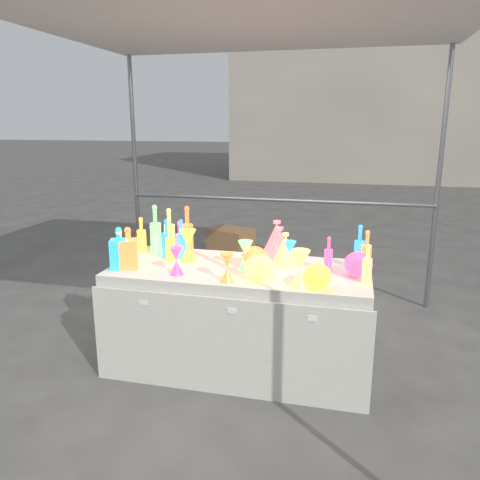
% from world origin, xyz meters
% --- Properties ---
extents(ground, '(80.00, 80.00, 0.00)m').
position_xyz_m(ground, '(0.00, 0.00, 0.00)').
color(ground, '#66635E').
rests_on(ground, ground).
extents(canopy_tent, '(3.15, 3.15, 2.46)m').
position_xyz_m(canopy_tent, '(0.00, 0.01, 2.38)').
color(canopy_tent, gray).
rests_on(canopy_tent, ground).
extents(display_table, '(1.84, 0.83, 0.75)m').
position_xyz_m(display_table, '(0.00, -0.01, 0.37)').
color(display_table, silver).
rests_on(display_table, ground).
extents(background_building, '(14.00, 6.00, 6.00)m').
position_xyz_m(background_building, '(4.00, 14.00, 3.00)').
color(background_building, '#B6AB97').
rests_on(background_building, ground).
extents(cardboard_box_closed, '(0.64, 0.55, 0.39)m').
position_xyz_m(cardboard_box_closed, '(-0.79, 2.74, 0.19)').
color(cardboard_box_closed, olive).
rests_on(cardboard_box_closed, ground).
extents(cardboard_box_flat, '(0.86, 0.72, 0.06)m').
position_xyz_m(cardboard_box_flat, '(-0.08, 2.63, 0.03)').
color(cardboard_box_flat, olive).
rests_on(cardboard_box_flat, ground).
extents(bottle_0, '(0.09, 0.09, 0.28)m').
position_xyz_m(bottle_0, '(-0.85, 0.22, 0.89)').
color(bottle_0, red).
rests_on(bottle_0, display_table).
extents(bottle_1, '(0.07, 0.07, 0.29)m').
position_xyz_m(bottle_1, '(-0.61, 0.15, 0.90)').
color(bottle_1, '#157724').
rests_on(bottle_1, display_table).
extents(bottle_2, '(0.10, 0.10, 0.39)m').
position_xyz_m(bottle_2, '(-0.46, 0.19, 0.94)').
color(bottle_2, orange).
rests_on(bottle_2, display_table).
extents(bottle_3, '(0.08, 0.08, 0.28)m').
position_xyz_m(bottle_3, '(-0.51, 0.16, 0.89)').
color(bottle_3, blue).
rests_on(bottle_3, display_table).
extents(bottle_4, '(0.09, 0.09, 0.36)m').
position_xyz_m(bottle_4, '(-0.62, 0.24, 0.93)').
color(bottle_4, '#147F73').
rests_on(bottle_4, display_table).
extents(bottle_5, '(0.11, 0.11, 0.39)m').
position_xyz_m(bottle_5, '(-0.71, 0.17, 0.95)').
color(bottle_5, '#B323A4').
rests_on(bottle_5, display_table).
extents(bottle_6, '(0.08, 0.08, 0.27)m').
position_xyz_m(bottle_6, '(-0.54, 0.05, 0.89)').
color(bottle_6, red).
rests_on(bottle_6, display_table).
extents(bottle_7, '(0.08, 0.08, 0.30)m').
position_xyz_m(bottle_7, '(-0.48, 0.13, 0.90)').
color(bottle_7, '#157724').
rests_on(bottle_7, display_table).
extents(decanter_0, '(0.15, 0.15, 0.28)m').
position_xyz_m(decanter_0, '(-0.81, -0.21, 0.89)').
color(decanter_0, red).
rests_on(decanter_0, display_table).
extents(decanter_1, '(0.16, 0.16, 0.29)m').
position_xyz_m(decanter_1, '(-0.75, -0.19, 0.90)').
color(decanter_1, orange).
rests_on(decanter_1, display_table).
extents(decanter_2, '(0.16, 0.16, 0.30)m').
position_xyz_m(decanter_2, '(-0.81, -0.21, 0.90)').
color(decanter_2, '#157724').
rests_on(decanter_2, display_table).
extents(hourglass_0, '(0.12, 0.12, 0.19)m').
position_xyz_m(hourglass_0, '(-0.01, -0.32, 0.84)').
color(hourglass_0, orange).
rests_on(hourglass_0, display_table).
extents(hourglass_1, '(0.11, 0.11, 0.19)m').
position_xyz_m(hourglass_1, '(-0.38, -0.25, 0.84)').
color(hourglass_1, blue).
rests_on(hourglass_1, display_table).
extents(hourglass_2, '(0.12, 0.12, 0.24)m').
position_xyz_m(hourglass_2, '(0.46, -0.31, 0.87)').
color(hourglass_2, '#147F73').
rests_on(hourglass_2, display_table).
extents(hourglass_3, '(0.13, 0.13, 0.21)m').
position_xyz_m(hourglass_3, '(0.05, -0.03, 0.85)').
color(hourglass_3, '#B323A4').
rests_on(hourglass_3, display_table).
extents(hourglass_4, '(0.15, 0.15, 0.24)m').
position_xyz_m(hourglass_4, '(-0.41, 0.07, 0.87)').
color(hourglass_4, red).
rests_on(hourglass_4, display_table).
extents(hourglass_5, '(0.12, 0.12, 0.19)m').
position_xyz_m(hourglass_5, '(0.34, 0.10, 0.84)').
color(hourglass_5, '#157724').
rests_on(hourglass_5, display_table).
extents(globe_0, '(0.23, 0.23, 0.14)m').
position_xyz_m(globe_0, '(0.56, -0.30, 0.82)').
color(globe_0, red).
rests_on(globe_0, display_table).
extents(globe_1, '(0.21, 0.21, 0.15)m').
position_xyz_m(globe_1, '(0.18, -0.22, 0.82)').
color(globe_1, '#147F73').
rests_on(globe_1, display_table).
extents(globe_2, '(0.20, 0.20, 0.14)m').
position_xyz_m(globe_2, '(0.10, 0.01, 0.82)').
color(globe_2, orange).
rests_on(globe_2, display_table).
extents(globe_3, '(0.21, 0.21, 0.15)m').
position_xyz_m(globe_3, '(0.81, -0.01, 0.82)').
color(globe_3, blue).
rests_on(globe_3, display_table).
extents(lampshade_0, '(0.22, 0.22, 0.26)m').
position_xyz_m(lampshade_0, '(0.24, 0.21, 0.88)').
color(lampshade_0, gold).
rests_on(lampshade_0, display_table).
extents(lampshade_1, '(0.25, 0.25, 0.29)m').
position_xyz_m(lampshade_1, '(0.21, 0.28, 0.90)').
color(lampshade_1, gold).
rests_on(lampshade_1, display_table).
extents(lampshade_2, '(0.22, 0.22, 0.24)m').
position_xyz_m(lampshade_2, '(0.24, 0.28, 0.87)').
color(lampshade_2, blue).
rests_on(lampshade_2, display_table).
extents(lampshade_3, '(0.25, 0.25, 0.24)m').
position_xyz_m(lampshade_3, '(0.30, 0.13, 0.87)').
color(lampshade_3, '#147F73').
rests_on(lampshade_3, display_table).
extents(bottle_8, '(0.09, 0.09, 0.31)m').
position_xyz_m(bottle_8, '(0.81, 0.17, 0.91)').
color(bottle_8, '#157724').
rests_on(bottle_8, display_table).
extents(bottle_9, '(0.08, 0.08, 0.29)m').
position_xyz_m(bottle_9, '(0.86, 0.11, 0.90)').
color(bottle_9, orange).
rests_on(bottle_9, display_table).
extents(bottle_10, '(0.07, 0.07, 0.25)m').
position_xyz_m(bottle_10, '(0.61, 0.04, 0.88)').
color(bottle_10, blue).
rests_on(bottle_10, display_table).
extents(bottle_11, '(0.07, 0.07, 0.26)m').
position_xyz_m(bottle_11, '(0.86, -0.14, 0.88)').
color(bottle_11, '#147F73').
rests_on(bottle_11, display_table).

